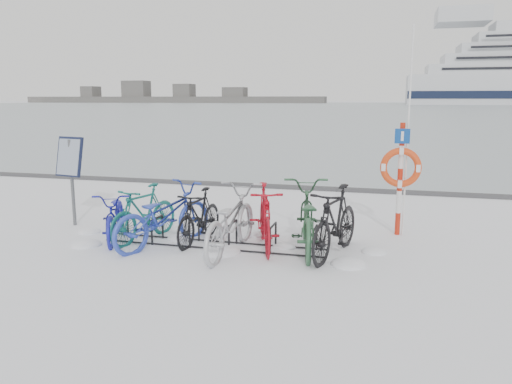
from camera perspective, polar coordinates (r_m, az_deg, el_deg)
ground at (r=8.92m, az=-4.88°, el=-6.13°), size 900.00×900.00×0.00m
ice_sheet at (r=163.08m, az=13.98°, el=9.46°), size 400.00×298.00×0.02m
quay_edge at (r=14.45m, az=2.99°, el=0.60°), size 400.00×0.25×0.10m
bike_rack at (r=8.87m, az=-4.90°, el=-5.02°), size 4.00×0.48×0.46m
info_board at (r=10.71m, az=-20.49°, el=3.22°), size 0.64×0.33×1.82m
lifebuoy_station at (r=9.66m, az=16.23°, el=2.68°), size 0.75×0.22×3.88m
shoreline at (r=295.72m, az=-10.36°, el=10.54°), size 180.00×12.00×9.50m
bike_0 at (r=9.58m, az=-15.73°, el=-2.37°), size 1.28×1.93×0.96m
bike_1 at (r=9.37m, az=-12.69°, el=-2.20°), size 0.92×1.83×1.06m
bike_2 at (r=8.96m, az=-10.57°, el=-2.46°), size 1.59×2.28×1.13m
bike_3 at (r=9.08m, az=-6.52°, el=-2.60°), size 0.64×1.70×1.00m
bike_4 at (r=8.41m, az=-2.99°, el=-3.09°), size 0.88×2.23×1.15m
bike_5 at (r=8.66m, az=1.01°, el=-2.70°), size 1.10×1.97×1.14m
bike_6 at (r=8.59m, az=5.78°, el=-2.70°), size 1.20×2.38×1.19m
bike_7 at (r=8.32m, az=9.08°, el=-3.21°), size 1.03×2.06×1.19m
snow_drifts at (r=8.75m, az=-3.64°, el=-6.46°), size 5.85×1.88×0.24m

